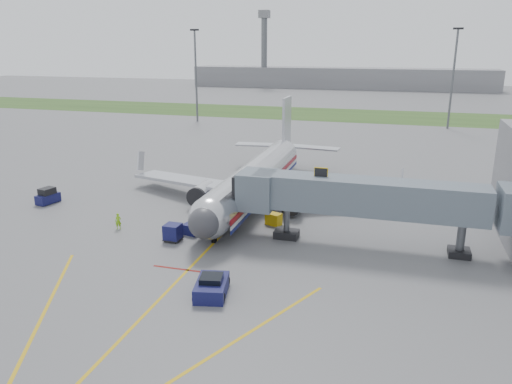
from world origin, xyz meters
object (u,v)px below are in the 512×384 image
(airliner, at_px, (255,178))
(pushback_tug, at_px, (212,287))
(baggage_tug, at_px, (48,197))
(belt_loader, at_px, (200,224))
(ramp_worker, at_px, (118,221))

(airliner, height_order, pushback_tug, airliner)
(baggage_tug, height_order, belt_loader, belt_loader)
(ramp_worker, bearing_deg, belt_loader, -8.44)
(pushback_tug, xyz_separation_m, belt_loader, (-5.77, 11.94, -0.04))
(pushback_tug, relative_size, baggage_tug, 1.39)
(baggage_tug, bearing_deg, belt_loader, -8.36)
(pushback_tug, bearing_deg, baggage_tug, 149.75)
(pushback_tug, height_order, ramp_worker, ramp_worker)
(baggage_tug, xyz_separation_m, ramp_worker, (11.97, -4.99, -0.00))
(baggage_tug, relative_size, belt_loader, 0.57)
(airliner, distance_m, pushback_tug, 22.77)
(airliner, xyz_separation_m, ramp_worker, (-10.17, -12.60, -1.86))
(airliner, height_order, baggage_tug, airliner)
(pushback_tug, distance_m, ramp_worker, 16.67)
(pushback_tug, relative_size, ramp_worker, 2.44)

